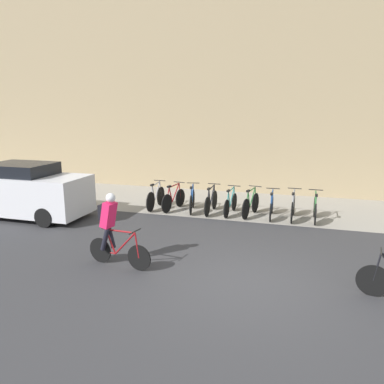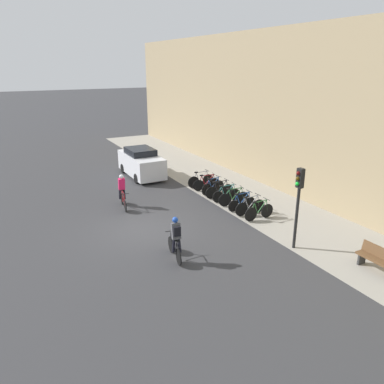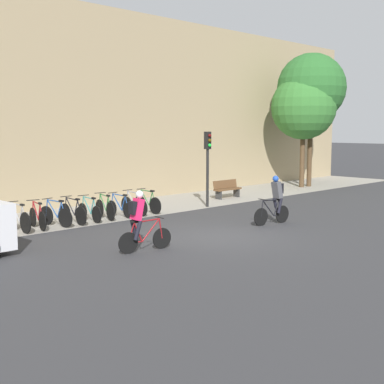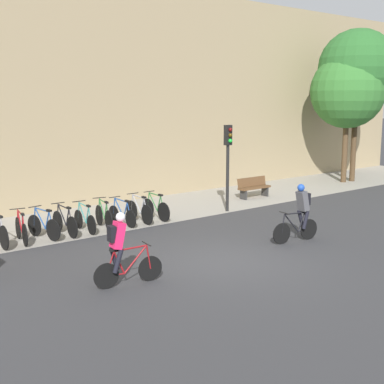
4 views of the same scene
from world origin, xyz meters
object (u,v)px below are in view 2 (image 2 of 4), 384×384
at_px(cyclist_grey, 176,238).
at_px(parked_bike_4, 226,194).
at_px(parked_bike_2, 213,187).
at_px(parked_bike_3, 219,190).
at_px(parked_bike_7, 250,207).
at_px(parked_bike_5, 234,198).
at_px(bench, 380,260).
at_px(parked_bike_6, 242,203).
at_px(parked_bike_8, 259,211).
at_px(parked_bike_0, 201,180).
at_px(parked_bike_1, 207,184).
at_px(cyclist_pink, 122,189).
at_px(traffic_light_pole, 298,194).
at_px(parked_car, 141,163).

xyz_separation_m(cyclist_grey, parked_bike_4, (-4.52, 5.18, -0.56)).
height_order(parked_bike_2, parked_bike_3, parked_bike_3).
height_order(parked_bike_2, parked_bike_7, parked_bike_7).
bearing_deg(parked_bike_5, bench, 5.83).
xyz_separation_m(parked_bike_6, parked_bike_8, (1.41, 0.00, 0.03)).
height_order(parked_bike_0, bench, parked_bike_0).
bearing_deg(parked_bike_3, parked_bike_1, 179.98).
xyz_separation_m(parked_bike_3, parked_bike_6, (2.12, -0.00, -0.03)).
height_order(cyclist_pink, parked_bike_3, cyclist_pink).
bearing_deg(parked_bike_1, parked_bike_2, 0.03).
height_order(parked_bike_0, traffic_light_pole, traffic_light_pole).
distance_m(cyclist_pink, parked_bike_1, 5.21).
bearing_deg(parked_bike_6, parked_bike_7, 0.17).
distance_m(parked_bike_7, parked_car, 9.07).
height_order(parked_bike_4, traffic_light_pole, traffic_light_pole).
bearing_deg(cyclist_grey, parked_bike_8, 108.06).
height_order(cyclist_pink, parked_bike_2, cyclist_pink).
xyz_separation_m(parked_bike_2, parked_bike_5, (2.12, -0.00, 0.01)).
relative_size(parked_bike_1, bench, 0.99).
height_order(cyclist_grey, traffic_light_pole, traffic_light_pole).
distance_m(parked_bike_5, traffic_light_pole, 5.47).
distance_m(traffic_light_pole, bench, 3.64).
bearing_deg(parked_bike_3, parked_bike_5, 0.04).
bearing_deg(parked_bike_0, parked_bike_1, -0.04).
xyz_separation_m(parked_bike_0, parked_bike_6, (4.24, -0.00, -0.04)).
bearing_deg(parked_bike_8, parked_bike_0, -180.00).
bearing_deg(traffic_light_pole, parked_car, -171.92).
bearing_deg(traffic_light_pole, parked_bike_8, 169.45).
distance_m(parked_bike_2, parked_bike_7, 3.53).
relative_size(parked_bike_3, parked_bike_4, 1.05).
bearing_deg(parked_bike_5, parked_bike_1, -179.99).
relative_size(parked_bike_5, parked_bike_6, 1.02).
distance_m(cyclist_pink, parked_bike_6, 6.13).
bearing_deg(parked_car, parked_bike_0, 31.37).
relative_size(parked_bike_0, parked_bike_4, 1.03).
height_order(cyclist_grey, parked_bike_6, cyclist_grey).
distance_m(parked_bike_0, parked_bike_2, 1.41).
bearing_deg(parked_bike_1, parked_bike_7, 0.00).
xyz_separation_m(cyclist_pink, parked_bike_6, (3.24, 5.17, -0.57)).
distance_m(parked_bike_4, bench, 8.68).
height_order(parked_bike_5, traffic_light_pole, traffic_light_pole).
height_order(parked_bike_3, parked_car, parked_car).
distance_m(parked_bike_8, parked_car, 9.76).
bearing_deg(cyclist_pink, traffic_light_pole, 31.17).
bearing_deg(parked_bike_5, traffic_light_pole, -6.21).
height_order(parked_bike_1, traffic_light_pole, traffic_light_pole).
distance_m(parked_bike_4, parked_bike_6, 1.41).
bearing_deg(traffic_light_pole, parked_bike_6, 172.82).
bearing_deg(parked_bike_3, parked_bike_8, 0.02).
distance_m(parked_bike_2, parked_bike_5, 2.12).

